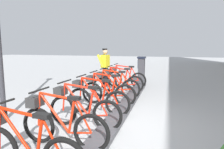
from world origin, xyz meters
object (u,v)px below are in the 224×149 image
(bike_docked_2, at_px, (114,85))
(bike_docked_6, at_px, (60,123))
(payment_kiosk, at_px, (141,70))
(bike_docked_4, at_px, (96,98))
(worker_near_rack, at_px, (105,66))
(bike_docked_7, at_px, (25,148))
(bike_docked_3, at_px, (106,91))
(bike_docked_5, at_px, (81,108))
(bike_docked_0, at_px, (125,78))
(bike_docked_1, at_px, (120,81))

(bike_docked_2, xyz_separation_m, bike_docked_6, (0.00, 3.55, 0.00))
(payment_kiosk, distance_m, bike_docked_4, 4.67)
(worker_near_rack, bearing_deg, bike_docked_2, 115.63)
(bike_docked_4, distance_m, worker_near_rack, 3.87)
(bike_docked_6, relative_size, bike_docked_7, 1.00)
(bike_docked_2, xyz_separation_m, bike_docked_3, (0.00, 0.89, 0.00))
(bike_docked_3, xyz_separation_m, bike_docked_7, (0.00, 3.55, 0.00))
(bike_docked_2, xyz_separation_m, bike_docked_4, (0.00, 1.78, 0.00))
(bike_docked_3, height_order, bike_docked_5, same)
(bike_docked_0, xyz_separation_m, bike_docked_3, (0.00, 2.66, 0.00))
(bike_docked_1, bearing_deg, bike_docked_2, 90.00)
(bike_docked_0, relative_size, bike_docked_6, 1.00)
(worker_near_rack, bearing_deg, payment_kiosk, -149.21)
(payment_kiosk, relative_size, bike_docked_5, 0.74)
(payment_kiosk, bearing_deg, bike_docked_4, 82.95)
(bike_docked_0, relative_size, bike_docked_7, 1.00)
(payment_kiosk, distance_m, worker_near_rack, 1.77)
(bike_docked_6, bearing_deg, worker_near_rack, -80.35)
(worker_near_rack, bearing_deg, bike_docked_7, 98.33)
(bike_docked_1, distance_m, worker_near_rack, 1.49)
(bike_docked_0, bearing_deg, bike_docked_3, 90.00)
(bike_docked_2, distance_m, bike_docked_7, 4.44)
(bike_docked_4, height_order, bike_docked_5, same)
(bike_docked_2, relative_size, bike_docked_7, 1.00)
(payment_kiosk, xyz_separation_m, bike_docked_2, (0.57, 2.85, -0.24))
(bike_docked_1, distance_m, bike_docked_4, 2.66)
(bike_docked_7, bearing_deg, worker_near_rack, -81.67)
(bike_docked_0, distance_m, bike_docked_3, 2.66)
(payment_kiosk, relative_size, bike_docked_0, 0.74)
(worker_near_rack, bearing_deg, bike_docked_6, 99.65)
(bike_docked_7, bearing_deg, bike_docked_6, -90.00)
(bike_docked_1, height_order, bike_docked_7, same)
(bike_docked_5, bearing_deg, payment_kiosk, -95.92)
(bike_docked_3, bearing_deg, bike_docked_0, -90.00)
(bike_docked_2, distance_m, bike_docked_5, 2.66)
(bike_docked_6, bearing_deg, bike_docked_2, -90.00)
(bike_docked_3, distance_m, bike_docked_4, 0.89)
(bike_docked_2, height_order, bike_docked_5, same)
(bike_docked_5, bearing_deg, bike_docked_6, 90.00)
(bike_docked_6, bearing_deg, payment_kiosk, -95.10)
(bike_docked_2, relative_size, bike_docked_6, 1.00)
(bike_docked_3, bearing_deg, bike_docked_2, -90.00)
(bike_docked_4, bearing_deg, worker_near_rack, -75.90)
(bike_docked_2, relative_size, bike_docked_5, 1.00)
(bike_docked_4, xyz_separation_m, bike_docked_7, (0.00, 2.66, 0.00))
(bike_docked_0, distance_m, bike_docked_7, 6.22)
(bike_docked_1, xyz_separation_m, bike_docked_6, (0.00, 4.44, 0.00))
(payment_kiosk, relative_size, bike_docked_7, 0.74)
(bike_docked_7, bearing_deg, payment_kiosk, -94.49)
(bike_docked_3, bearing_deg, bike_docked_4, 90.00)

